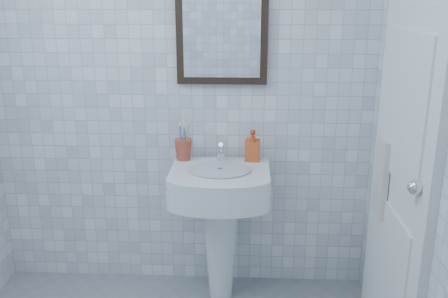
{
  "coord_description": "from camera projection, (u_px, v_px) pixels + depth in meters",
  "views": [
    {
      "loc": [
        0.38,
        -1.59,
        1.71
      ],
      "look_at": [
        0.27,
        0.86,
        0.96
      ],
      "focal_mm": 40.0,
      "sensor_mm": 36.0,
      "label": 1
    }
  ],
  "objects": [
    {
      "name": "faucet",
      "position": [
        221.0,
        153.0,
        2.8
      ],
      "size": [
        0.05,
        0.11,
        0.12
      ],
      "color": "silver",
      "rests_on": "washbasin"
    },
    {
      "name": "towel_ring",
      "position": [
        389.0,
        141.0,
        2.37
      ],
      "size": [
        0.01,
        0.18,
        0.18
      ],
      "primitive_type": "torus",
      "rotation": [
        0.0,
        1.57,
        0.0
      ],
      "color": "silver",
      "rests_on": "wall_right"
    },
    {
      "name": "wall_mirror",
      "position": [
        222.0,
        27.0,
        2.7
      ],
      "size": [
        0.5,
        0.04,
        0.62
      ],
      "color": "black",
      "rests_on": "wall_back"
    },
    {
      "name": "washbasin",
      "position": [
        220.0,
        211.0,
        2.8
      ],
      "size": [
        0.54,
        0.39,
        0.82
      ],
      "color": "white",
      "rests_on": "ground"
    },
    {
      "name": "bathroom_door",
      "position": [
        403.0,
        163.0,
        2.22
      ],
      "size": [
        0.04,
        0.8,
        2.0
      ],
      "primitive_type": "cube",
      "color": "white",
      "rests_on": "ground"
    },
    {
      "name": "toothbrush_cup",
      "position": [
        183.0,
        150.0,
        2.82
      ],
      "size": [
        0.12,
        0.12,
        0.12
      ],
      "primitive_type": null,
      "rotation": [
        0.0,
        0.0,
        0.2
      ],
      "color": "#B3472F",
      "rests_on": "washbasin"
    },
    {
      "name": "wall_back",
      "position": [
        179.0,
        81.0,
        2.81
      ],
      "size": [
        2.2,
        0.02,
        2.5
      ],
      "primitive_type": "cube",
      "color": "white",
      "rests_on": "ground"
    },
    {
      "name": "soap_dispenser",
      "position": [
        253.0,
        146.0,
        2.8
      ],
      "size": [
        0.09,
        0.09,
        0.18
      ],
      "primitive_type": "imported",
      "rotation": [
        0.0,
        0.0,
        -0.12
      ],
      "color": "red",
      "rests_on": "washbasin"
    },
    {
      "name": "hand_towel",
      "position": [
        381.0,
        177.0,
        2.42
      ],
      "size": [
        0.03,
        0.16,
        0.38
      ],
      "primitive_type": "cube",
      "color": "silver",
      "rests_on": "towel_ring"
    }
  ]
}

